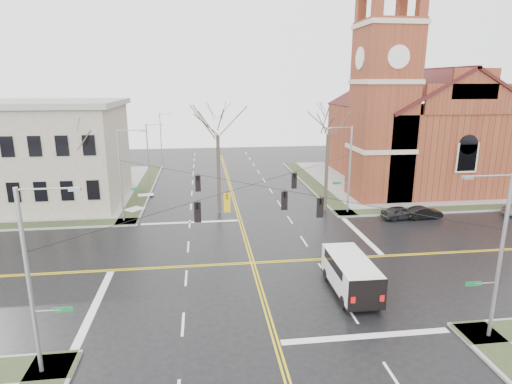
{
  "coord_description": "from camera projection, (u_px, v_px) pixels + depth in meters",
  "views": [
    {
      "loc": [
        -3.62,
        -30.2,
        13.48
      ],
      "look_at": [
        1.03,
        6.0,
        4.06
      ],
      "focal_mm": 30.0,
      "sensor_mm": 36.0,
      "label": 1
    }
  ],
  "objects": [
    {
      "name": "parked_car_a",
      "position": [
        401.0,
        213.0,
        43.19
      ],
      "size": [
        4.1,
        1.98,
        1.35
      ],
      "primitive_type": "imported",
      "rotation": [
        0.0,
        0.0,
        1.67
      ],
      "color": "black",
      "rests_on": "ground"
    },
    {
      "name": "parked_car_b",
      "position": [
        423.0,
        213.0,
        43.36
      ],
      "size": [
        3.82,
        1.56,
        1.23
      ],
      "primitive_type": "imported",
      "rotation": [
        0.0,
        0.0,
        1.64
      ],
      "color": "black",
      "rests_on": "ground"
    },
    {
      "name": "span_wires",
      "position": [
        252.0,
        184.0,
        31.27
      ],
      "size": [
        23.02,
        23.02,
        0.03
      ],
      "color": "black",
      "rests_on": "ground"
    },
    {
      "name": "road_markings",
      "position": [
        253.0,
        263.0,
        32.82
      ],
      "size": [
        100.0,
        100.0,
        0.01
      ],
      "color": "gold",
      "rests_on": "ground"
    },
    {
      "name": "tree_ne",
      "position": [
        328.0,
        130.0,
        44.1
      ],
      "size": [
        4.0,
        4.0,
        12.02
      ],
      "color": "#332A21",
      "rests_on": "ground"
    },
    {
      "name": "traffic_signals",
      "position": [
        254.0,
        197.0,
        30.82
      ],
      "size": [
        8.21,
        8.26,
        1.3
      ],
      "color": "black",
      "rests_on": "ground"
    },
    {
      "name": "signal_pole_sw",
      "position": [
        33.0,
        278.0,
        19.14
      ],
      "size": [
        2.75,
        0.22,
        9.0
      ],
      "color": "gray",
      "rests_on": "ground"
    },
    {
      "name": "cargo_van",
      "position": [
        350.0,
        271.0,
        28.17
      ],
      "size": [
        2.46,
        6.14,
        2.31
      ],
      "rotation": [
        0.0,
        0.0,
        -0.01
      ],
      "color": "white",
      "rests_on": "ground"
    },
    {
      "name": "signal_pole_nw",
      "position": [
        122.0,
        173.0,
        41.23
      ],
      "size": [
        2.75,
        0.22,
        9.0
      ],
      "color": "gray",
      "rests_on": "ground"
    },
    {
      "name": "streetlight_north_b",
      "position": [
        162.0,
        134.0,
        76.49
      ],
      "size": [
        2.3,
        0.2,
        8.0
      ],
      "color": "gray",
      "rests_on": "ground"
    },
    {
      "name": "tree_nw_near",
      "position": [
        218.0,
        130.0,
        43.64
      ],
      "size": [
        4.0,
        4.0,
        12.05
      ],
      "color": "#332A21",
      "rests_on": "ground"
    },
    {
      "name": "tree_nw_far",
      "position": [
        82.0,
        143.0,
        41.88
      ],
      "size": [
        4.0,
        4.0,
        10.58
      ],
      "color": "#332A21",
      "rests_on": "ground"
    },
    {
      "name": "streetlight_north_a",
      "position": [
        149.0,
        151.0,
        57.28
      ],
      "size": [
        2.3,
        0.2,
        8.0
      ],
      "color": "gray",
      "rests_on": "ground"
    },
    {
      "name": "signal_pole_se",
      "position": [
        498.0,
        253.0,
        21.93
      ],
      "size": [
        2.75,
        0.22,
        9.0
      ],
      "color": "gray",
      "rests_on": "ground"
    },
    {
      "name": "sidewalks",
      "position": [
        253.0,
        262.0,
        32.8
      ],
      "size": [
        80.0,
        80.0,
        0.17
      ],
      "color": "gray",
      "rests_on": "ground"
    },
    {
      "name": "civic_building_a",
      "position": [
        37.0,
        155.0,
        47.94
      ],
      "size": [
        18.0,
        14.0,
        11.0
      ],
      "primitive_type": "cube",
      "color": "gray",
      "rests_on": "ground"
    },
    {
      "name": "church",
      "position": [
        413.0,
        121.0,
        57.57
      ],
      "size": [
        24.28,
        27.48,
        27.5
      ],
      "color": "maroon",
      "rests_on": "ground"
    },
    {
      "name": "ground",
      "position": [
        253.0,
        263.0,
        32.82
      ],
      "size": [
        120.0,
        120.0,
        0.0
      ],
      "primitive_type": "plane",
      "color": "black",
      "rests_on": "ground"
    },
    {
      "name": "signal_pole_ne",
      "position": [
        348.0,
        167.0,
        44.02
      ],
      "size": [
        2.75,
        0.22,
        9.0
      ],
      "color": "gray",
      "rests_on": "ground"
    }
  ]
}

